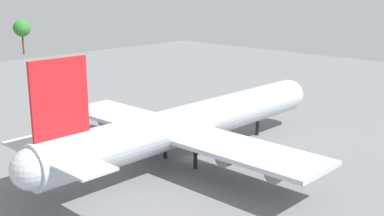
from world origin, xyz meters
name	(u,v)px	position (x,y,z in m)	size (l,w,h in m)	color
ground_plane	(192,159)	(0.00, 0.00, 0.00)	(271.06, 271.06, 0.00)	slate
cargo_airplane	(191,123)	(-0.17, 0.00, 6.64)	(67.77, 54.91, 20.97)	silver
safety_cone_nose	(281,122)	(30.49, 1.38, 0.30)	(0.42, 0.42, 0.60)	orange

